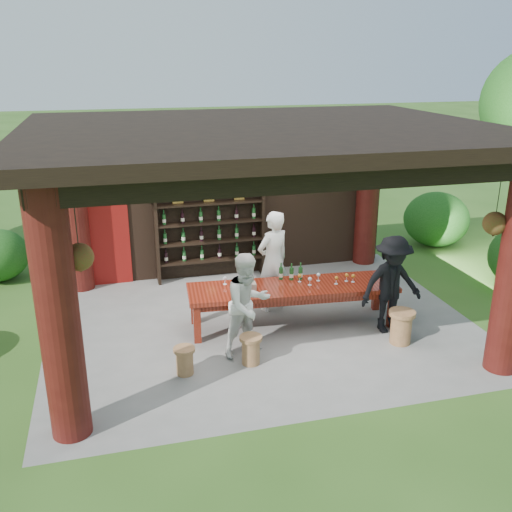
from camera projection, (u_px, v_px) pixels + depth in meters
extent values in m
plane|color=#2D5119|center=(262.00, 324.00, 10.22)|extent=(90.00, 90.00, 0.00)
cube|color=slate|center=(262.00, 326.00, 10.24)|extent=(7.40, 5.90, 0.10)
cube|color=black|center=(228.00, 199.00, 12.18)|extent=(7.00, 0.18, 3.30)
cube|color=maroon|center=(106.00, 238.00, 11.69)|extent=(0.95, 0.06, 2.00)
cylinder|color=#380C0A|center=(58.00, 315.00, 6.73)|extent=(0.50, 0.50, 3.30)
cylinder|color=#380C0A|center=(74.00, 210.00, 11.25)|extent=(0.50, 0.50, 3.30)
cylinder|color=#380C0A|center=(368.00, 192.00, 12.75)|extent=(0.50, 0.50, 3.30)
cube|color=black|center=(314.00, 176.00, 6.98)|extent=(6.70, 0.35, 0.35)
cube|color=black|center=(57.00, 155.00, 8.42)|extent=(0.30, 5.20, 0.30)
cube|color=black|center=(437.00, 140.00, 9.92)|extent=(0.30, 5.20, 0.30)
cube|color=black|center=(262.00, 131.00, 9.09)|extent=(7.50, 6.00, 0.20)
cylinder|color=black|center=(77.00, 229.00, 6.66)|extent=(0.01, 0.01, 0.75)
cone|color=black|center=(81.00, 266.00, 6.81)|extent=(0.32, 0.32, 0.18)
sphere|color=#1E5919|center=(80.00, 257.00, 6.78)|extent=(0.34, 0.34, 0.34)
cylinder|color=black|center=(498.00, 200.00, 8.02)|extent=(0.01, 0.01, 0.75)
cone|color=black|center=(494.00, 231.00, 8.17)|extent=(0.32, 0.32, 0.18)
sphere|color=#1E5919|center=(495.00, 223.00, 8.13)|extent=(0.34, 0.34, 0.34)
cube|color=#55170C|center=(293.00, 288.00, 9.95)|extent=(3.72, 1.23, 0.08)
cube|color=#55170C|center=(292.00, 293.00, 9.99)|extent=(3.51, 1.07, 0.12)
cube|color=#55170C|center=(197.00, 324.00, 9.45)|extent=(0.13, 0.13, 0.67)
cube|color=#55170C|center=(392.00, 309.00, 10.01)|extent=(0.13, 0.13, 0.67)
cube|color=#55170C|center=(194.00, 306.00, 10.14)|extent=(0.13, 0.13, 0.67)
cube|color=#55170C|center=(376.00, 293.00, 10.70)|extent=(0.13, 0.13, 0.67)
cylinder|color=brown|center=(251.00, 351.00, 8.84)|extent=(0.28, 0.28, 0.41)
cylinder|color=brown|center=(251.00, 338.00, 8.76)|extent=(0.35, 0.35, 0.06)
cylinder|color=brown|center=(401.00, 329.00, 9.46)|extent=(0.34, 0.34, 0.51)
cylinder|color=brown|center=(402.00, 313.00, 9.37)|extent=(0.44, 0.44, 0.07)
cylinder|color=brown|center=(185.00, 362.00, 8.56)|extent=(0.26, 0.26, 0.38)
cylinder|color=brown|center=(184.00, 350.00, 8.48)|extent=(0.33, 0.33, 0.05)
imported|color=white|center=(273.00, 261.00, 10.52)|extent=(0.82, 0.70, 1.91)
imported|color=silver|center=(248.00, 305.00, 8.95)|extent=(1.00, 0.90, 1.69)
imported|color=black|center=(392.00, 285.00, 9.68)|extent=(1.14, 0.69, 1.73)
cube|color=#BF6672|center=(248.00, 287.00, 9.71)|extent=(0.27, 0.20, 0.14)
ellipsoid|color=#194C14|center=(436.00, 223.00, 14.25)|extent=(1.60, 1.60, 1.36)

